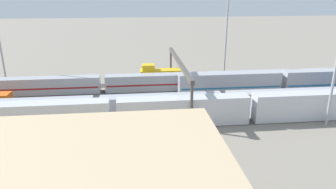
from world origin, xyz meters
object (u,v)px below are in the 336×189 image
at_px(train_on_track_1, 155,82).
at_px(train_on_track_4, 154,105).
at_px(train_on_track_5, 183,111).
at_px(train_on_track_0, 159,76).
at_px(train_on_track_2, 281,82).
at_px(light_mast_0, 228,0).
at_px(signal_gantry, 179,66).

distance_m(train_on_track_1, train_on_track_4, 15.05).
bearing_deg(train_on_track_5, train_on_track_0, -85.10).
height_order(train_on_track_5, train_on_track_0, same).
height_order(train_on_track_4, train_on_track_0, train_on_track_0).
relative_size(train_on_track_2, train_on_track_4, 0.41).
xyz_separation_m(train_on_track_5, light_mast_0, (-15.43, -28.28, 17.50)).
xyz_separation_m(train_on_track_1, train_on_track_5, (-3.52, 20.00, 0.63)).
xyz_separation_m(train_on_track_5, train_on_track_4, (4.77, -5.00, -0.54)).
relative_size(train_on_track_4, light_mast_0, 3.55).
bearing_deg(train_on_track_1, signal_gantry, 121.11).
bearing_deg(train_on_track_0, train_on_track_2, 159.74).
relative_size(train_on_track_4, signal_gantry, 3.83).
relative_size(train_on_track_1, train_on_track_2, 2.54).
relative_size(train_on_track_0, signal_gantry, 0.33).
relative_size(train_on_track_4, train_on_track_0, 11.48).
bearing_deg(signal_gantry, train_on_track_2, -174.04).
xyz_separation_m(train_on_track_2, signal_gantry, (23.93, 2.50, 4.97)).
bearing_deg(train_on_track_2, signal_gantry, 5.96).
xyz_separation_m(train_on_track_5, train_on_track_2, (-24.94, -15.00, -0.04)).
bearing_deg(train_on_track_0, signal_gantry, 104.15).
distance_m(train_on_track_1, train_on_track_2, 28.90).
height_order(train_on_track_4, signal_gantry, signal_gantry).
distance_m(train_on_track_0, signal_gantry, 13.97).
bearing_deg(train_on_track_1, train_on_track_5, 99.98).
distance_m(train_on_track_5, train_on_track_4, 6.93).
bearing_deg(train_on_track_2, light_mast_0, -54.38).
relative_size(light_mast_0, signal_gantry, 1.08).
xyz_separation_m(train_on_track_4, light_mast_0, (-20.20, -23.28, 18.04)).
distance_m(train_on_track_5, train_on_track_0, 25.10).
distance_m(train_on_track_2, train_on_track_4, 31.36).
height_order(train_on_track_1, light_mast_0, light_mast_0).
bearing_deg(train_on_track_5, train_on_track_2, -148.98).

